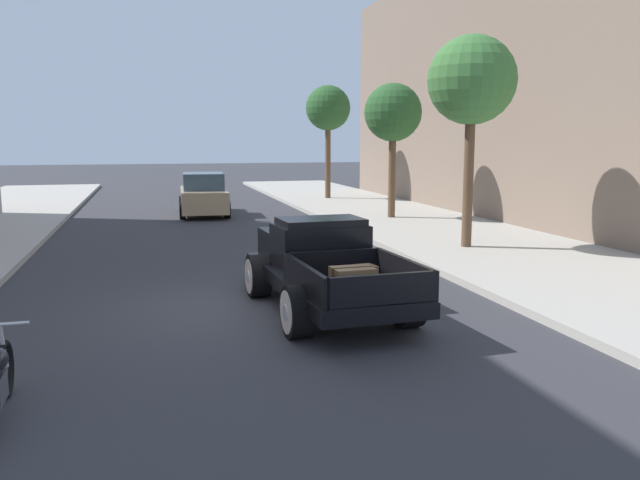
% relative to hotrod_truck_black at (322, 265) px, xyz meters
% --- Properties ---
extents(ground_plane, '(140.00, 140.00, 0.00)m').
position_rel_hotrod_truck_black_xyz_m(ground_plane, '(-1.35, 0.29, -0.75)').
color(ground_plane, '#333338').
extents(sidewalk_right, '(5.50, 64.00, 0.15)m').
position_rel_hotrod_truck_black_xyz_m(sidewalk_right, '(5.90, 0.29, -0.68)').
color(sidewalk_right, '#ADA89E').
rests_on(sidewalk_right, ground).
extents(building_right_storefront, '(12.00, 28.00, 9.87)m').
position_rel_hotrod_truck_black_xyz_m(building_right_storefront, '(14.65, 10.17, 4.18)').
color(building_right_storefront, '#7F6B5B').
rests_on(building_right_storefront, ground).
extents(hotrod_truck_black, '(2.37, 5.01, 1.58)m').
position_rel_hotrod_truck_black_xyz_m(hotrod_truck_black, '(0.00, 0.00, 0.00)').
color(hotrod_truck_black, black).
rests_on(hotrod_truck_black, ground).
extents(car_background_tan, '(2.00, 4.37, 1.65)m').
position_rel_hotrod_truck_black_xyz_m(car_background_tan, '(-0.85, 14.84, 0.01)').
color(car_background_tan, tan).
rests_on(car_background_tan, ground).
extents(street_tree_nearest, '(2.26, 2.26, 5.41)m').
position_rel_hotrod_truck_black_xyz_m(street_tree_nearest, '(5.14, 4.51, 3.62)').
color(street_tree_nearest, brown).
rests_on(street_tree_nearest, sidewalk_right).
extents(street_tree_second, '(2.05, 2.05, 4.76)m').
position_rel_hotrod_truck_black_xyz_m(street_tree_second, '(5.58, 11.14, 3.08)').
color(street_tree_second, brown).
rests_on(street_tree_second, sidewalk_right).
extents(street_tree_third, '(2.11, 2.11, 5.32)m').
position_rel_hotrod_truck_black_xyz_m(street_tree_third, '(5.43, 19.27, 3.59)').
color(street_tree_third, brown).
rests_on(street_tree_third, sidewalk_right).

